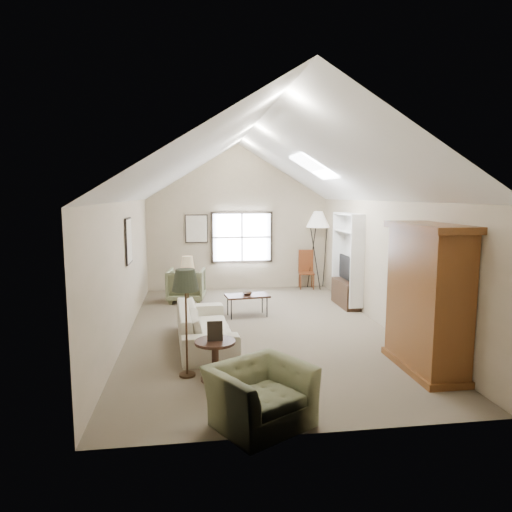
{
  "coord_description": "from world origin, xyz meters",
  "views": [
    {
      "loc": [
        -1.26,
        -8.61,
        2.63
      ],
      "look_at": [
        0.0,
        0.4,
        1.4
      ],
      "focal_mm": 32.0,
      "sensor_mm": 36.0,
      "label": 1
    }
  ],
  "objects": [
    {
      "name": "skylight",
      "position": [
        1.3,
        0.9,
        3.22
      ],
      "size": [
        0.8,
        1.2,
        0.52
      ],
      "primitive_type": null,
      "color": "white",
      "rests_on": "room_shell"
    },
    {
      "name": "sofa",
      "position": [
        -1.07,
        -0.76,
        0.34
      ],
      "size": [
        1.04,
        2.36,
        0.67
      ],
      "primitive_type": "imported",
      "rotation": [
        0.0,
        0.0,
        1.63
      ],
      "color": "beige",
      "rests_on": "ground"
    },
    {
      "name": "tripod_lamp",
      "position": [
        2.2,
        3.7,
        1.1
      ],
      "size": [
        0.82,
        0.82,
        2.21
      ],
      "primitive_type": null,
      "rotation": [
        0.0,
        0.0,
        -0.35
      ],
      "color": "silver",
      "rests_on": "ground"
    },
    {
      "name": "dark_lamp",
      "position": [
        -1.37,
        -2.16,
        0.81
      ],
      "size": [
        0.41,
        0.41,
        1.61
      ],
      "primitive_type": null,
      "rotation": [
        0.0,
        0.0,
        0.06
      ],
      "color": "black",
      "rests_on": "ground"
    },
    {
      "name": "tan_lamp",
      "position": [
        -1.37,
        0.44,
        0.72
      ],
      "size": [
        0.31,
        0.31,
        1.45
      ],
      "primitive_type": null,
      "rotation": [
        0.0,
        0.0,
        0.06
      ],
      "color": "tan",
      "rests_on": "ground"
    },
    {
      "name": "armchair_near",
      "position": [
        -0.53,
        -3.7,
        0.34
      ],
      "size": [
        1.38,
        1.33,
        0.69
      ],
      "primitive_type": "imported",
      "rotation": [
        0.0,
        0.0,
        0.52
      ],
      "color": "#656949",
      "rests_on": "ground"
    },
    {
      "name": "side_chair",
      "position": [
        1.89,
        3.7,
        0.54
      ],
      "size": [
        0.47,
        0.47,
        1.08
      ],
      "primitive_type": "cube",
      "rotation": [
        0.0,
        0.0,
        -0.13
      ],
      "color": "brown",
      "rests_on": "ground"
    },
    {
      "name": "armchair_far",
      "position": [
        -1.44,
        2.61,
        0.41
      ],
      "size": [
        0.98,
        1.01,
        0.82
      ],
      "primitive_type": "imported",
      "rotation": [
        0.0,
        0.0,
        3.02
      ],
      "color": "#5D6244",
      "rests_on": "ground"
    },
    {
      "name": "coffee_table",
      "position": [
        -0.11,
        0.99,
        0.24
      ],
      "size": [
        0.98,
        0.63,
        0.47
      ],
      "primitive_type": "cube",
      "rotation": [
        0.0,
        0.0,
        0.13
      ],
      "color": "#372016",
      "rests_on": "ground"
    },
    {
      "name": "tv_alcove",
      "position": [
        2.34,
        1.6,
        1.15
      ],
      "size": [
        0.32,
        1.3,
        2.1
      ],
      "primitive_type": "cube",
      "color": "white",
      "rests_on": "ground"
    },
    {
      "name": "side_table",
      "position": [
        -0.97,
        -2.36,
        0.29
      ],
      "size": [
        0.61,
        0.61,
        0.58
      ],
      "primitive_type": "cylinder",
      "rotation": [
        0.0,
        0.0,
        0.06
      ],
      "color": "#342015",
      "rests_on": "ground"
    },
    {
      "name": "media_console",
      "position": [
        2.32,
        1.6,
        0.3
      ],
      "size": [
        0.34,
        1.18,
        0.6
      ],
      "primitive_type": "cube",
      "color": "#382316",
      "rests_on": "ground"
    },
    {
      "name": "tv_panel",
      "position": [
        2.32,
        1.6,
        0.92
      ],
      "size": [
        0.05,
        0.9,
        0.55
      ],
      "primitive_type": "cube",
      "color": "black",
      "rests_on": "media_console"
    },
    {
      "name": "room_shell",
      "position": [
        0.0,
        0.0,
        3.21
      ],
      "size": [
        5.01,
        8.01,
        4.0
      ],
      "color": "#675E4A",
      "rests_on": "ground"
    },
    {
      "name": "window",
      "position": [
        0.1,
        3.96,
        1.45
      ],
      "size": [
        1.72,
        0.08,
        1.42
      ],
      "primitive_type": "cube",
      "color": "black",
      "rests_on": "room_shell"
    },
    {
      "name": "bowl",
      "position": [
        -0.11,
        0.99,
        0.5
      ],
      "size": [
        0.25,
        0.25,
        0.05
      ],
      "primitive_type": "imported",
      "rotation": [
        0.0,
        0.0,
        0.13
      ],
      "color": "#3D2419",
      "rests_on": "coffee_table"
    },
    {
      "name": "wall_art",
      "position": [
        -1.88,
        1.94,
        1.73
      ],
      "size": [
        1.97,
        3.71,
        0.88
      ],
      "color": "black",
      "rests_on": "room_shell"
    },
    {
      "name": "armoire",
      "position": [
        2.18,
        -2.4,
        1.1
      ],
      "size": [
        0.6,
        1.5,
        2.2
      ],
      "primitive_type": "cube",
      "color": "brown",
      "rests_on": "ground"
    }
  ]
}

